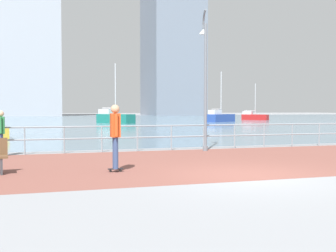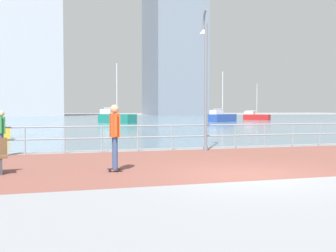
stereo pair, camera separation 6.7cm
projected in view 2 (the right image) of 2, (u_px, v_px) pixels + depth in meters
ground at (89, 123)px, 48.62m from camera, size 220.00×220.00×0.00m
brick_paving at (205, 161)px, 13.16m from camera, size 28.00×7.31×0.01m
harbor_water at (81, 120)px, 59.78m from camera, size 180.00×88.00×0.00m
waterfront_railing at (172, 133)px, 16.63m from camera, size 25.25×0.06×1.03m
lamppost at (205, 73)px, 16.46m from camera, size 0.38×0.81×5.62m
skateboarder at (115, 131)px, 10.92m from camera, size 0.40×0.55×1.79m
bystander at (1, 129)px, 14.48m from camera, size 0.25×0.55×1.62m
sailboat_white at (222, 117)px, 52.74m from camera, size 4.61×3.68×6.43m
sailboat_teal at (256, 117)px, 61.65m from camera, size 3.45×3.68×5.42m
sailboat_red at (116, 118)px, 47.96m from camera, size 4.05×4.92×6.92m
tower_slate at (174, 33)px, 109.26m from camera, size 13.30×17.55×45.22m
tower_glass at (29, 20)px, 95.74m from camera, size 14.92×13.80×46.12m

